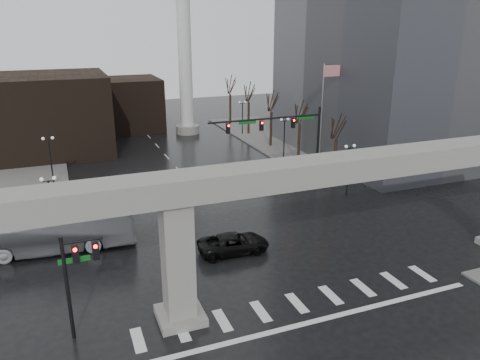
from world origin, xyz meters
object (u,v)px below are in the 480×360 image
at_px(signal_mast_arm, 286,131).
at_px(far_car, 199,180).
at_px(city_bus, 43,228).
at_px(pickup_truck, 234,243).

distance_m(signal_mast_arm, far_car, 10.33).
bearing_deg(signal_mast_arm, city_bus, -163.70).
distance_m(pickup_truck, far_car, 15.22).
bearing_deg(far_car, pickup_truck, -91.89).
distance_m(pickup_truck, city_bus, 14.12).
height_order(city_bus, far_car, city_bus).
relative_size(signal_mast_arm, pickup_truck, 2.30).
bearing_deg(pickup_truck, city_bus, 69.84).
height_order(pickup_truck, far_car, pickup_truck).
height_order(pickup_truck, city_bus, city_bus).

